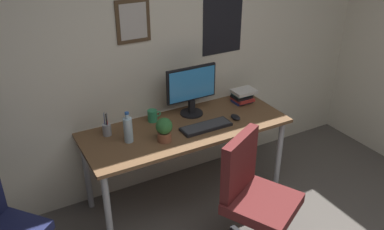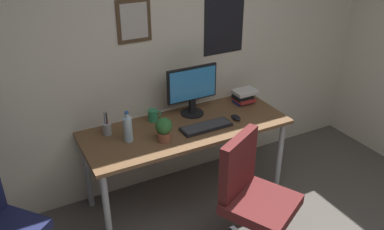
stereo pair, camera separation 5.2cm
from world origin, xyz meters
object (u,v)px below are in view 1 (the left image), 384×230
object	(u,v)px
potted_plant	(164,129)
book_stack_left	(243,95)
pen_cup	(107,129)
keyboard	(206,127)
water_bottle	(128,129)
office_chair	(253,192)
computer_mouse	(235,117)
coffee_mug_near	(153,116)
monitor	(191,89)

from	to	relation	value
potted_plant	book_stack_left	bearing A→B (deg)	16.84
book_stack_left	pen_cup	bearing A→B (deg)	179.27
keyboard	water_bottle	distance (m)	0.65
office_chair	computer_mouse	bearing A→B (deg)	65.99
book_stack_left	coffee_mug_near	bearing A→B (deg)	176.37
potted_plant	keyboard	bearing A→B (deg)	2.87
monitor	pen_cup	xyz separation A→B (m)	(-0.77, -0.00, -0.19)
office_chair	pen_cup	xyz separation A→B (m)	(-0.74, 0.96, 0.25)
water_bottle	office_chair	bearing A→B (deg)	-51.38
keyboard	computer_mouse	xyz separation A→B (m)	(0.30, 0.01, 0.01)
monitor	coffee_mug_near	distance (m)	0.40
monitor	computer_mouse	distance (m)	0.45
monitor	keyboard	bearing A→B (deg)	-93.70
pen_cup	coffee_mug_near	bearing A→B (deg)	5.47
office_chair	keyboard	xyz separation A→B (m)	(0.01, 0.68, 0.21)
office_chair	keyboard	bearing A→B (deg)	89.40
computer_mouse	potted_plant	world-z (taller)	potted_plant
office_chair	book_stack_left	bearing A→B (deg)	59.35
pen_cup	book_stack_left	bearing A→B (deg)	-0.73
pen_cup	office_chair	bearing A→B (deg)	-52.29
office_chair	water_bottle	size ratio (longest dim) A/B	3.76
water_bottle	pen_cup	size ratio (longest dim) A/B	1.26
keyboard	coffee_mug_near	bearing A→B (deg)	136.22
computer_mouse	book_stack_left	bearing A→B (deg)	45.10
pen_cup	book_stack_left	size ratio (longest dim) A/B	0.95
potted_plant	book_stack_left	distance (m)	0.98
coffee_mug_near	book_stack_left	xyz separation A→B (m)	(0.88, -0.06, 0.02)
office_chair	computer_mouse	size ratio (longest dim) A/B	8.64
book_stack_left	potted_plant	bearing A→B (deg)	-163.16
coffee_mug_near	book_stack_left	world-z (taller)	book_stack_left
monitor	water_bottle	distance (m)	0.69
coffee_mug_near	potted_plant	size ratio (longest dim) A/B	0.61
coffee_mug_near	monitor	bearing A→B (deg)	-6.18
computer_mouse	book_stack_left	distance (m)	0.36
keyboard	water_bottle	size ratio (longest dim) A/B	1.70
computer_mouse	pen_cup	bearing A→B (deg)	165.64
water_bottle	book_stack_left	size ratio (longest dim) A/B	1.20
monitor	office_chair	bearing A→B (deg)	-91.51
keyboard	pen_cup	bearing A→B (deg)	159.40
pen_cup	potted_plant	bearing A→B (deg)	-39.78
monitor	book_stack_left	bearing A→B (deg)	-1.93
coffee_mug_near	office_chair	bearing A→B (deg)	-71.83
water_bottle	book_stack_left	world-z (taller)	water_bottle
monitor	coffee_mug_near	xyz separation A→B (m)	(-0.35, 0.04, -0.19)
potted_plant	pen_cup	size ratio (longest dim) A/B	0.98
monitor	book_stack_left	distance (m)	0.56
water_bottle	pen_cup	bearing A→B (deg)	123.36
coffee_mug_near	pen_cup	xyz separation A→B (m)	(-0.41, -0.04, 0.00)
monitor	water_bottle	bearing A→B (deg)	-164.76
computer_mouse	water_bottle	distance (m)	0.94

